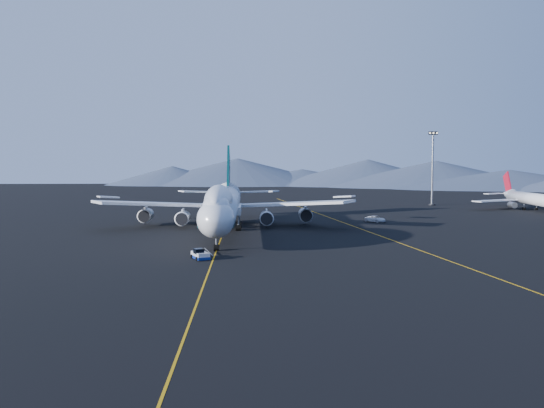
{
  "coord_description": "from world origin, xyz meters",
  "views": [
    {
      "loc": [
        5.99,
        -130.43,
        15.97
      ],
      "look_at": [
        10.55,
        0.52,
        6.0
      ],
      "focal_mm": 40.0,
      "sensor_mm": 36.0,
      "label": 1
    }
  ],
  "objects_px": {
    "pushback_tug": "(200,256)",
    "boeing_747": "(223,205)",
    "second_jet": "(531,199)",
    "floodlight_mast": "(432,168)",
    "service_van": "(375,219)"
  },
  "relations": [
    {
      "from": "boeing_747",
      "to": "floodlight_mast",
      "type": "xyz_separation_m",
      "value": [
        67.31,
        72.16,
        6.81
      ]
    },
    {
      "from": "pushback_tug",
      "to": "service_van",
      "type": "height_order",
      "value": "pushback_tug"
    },
    {
      "from": "pushback_tug",
      "to": "second_jet",
      "type": "distance_m",
      "value": 127.65
    },
    {
      "from": "service_van",
      "to": "boeing_747",
      "type": "bearing_deg",
      "value": 170.85
    },
    {
      "from": "floodlight_mast",
      "to": "second_jet",
      "type": "bearing_deg",
      "value": -40.45
    },
    {
      "from": "second_jet",
      "to": "floodlight_mast",
      "type": "height_order",
      "value": "floodlight_mast"
    },
    {
      "from": "service_van",
      "to": "pushback_tug",
      "type": "bearing_deg",
      "value": -162.0
    },
    {
      "from": "boeing_747",
      "to": "pushback_tug",
      "type": "relative_size",
      "value": 16.16
    },
    {
      "from": "pushback_tug",
      "to": "boeing_747",
      "type": "bearing_deg",
      "value": 63.25
    },
    {
      "from": "boeing_747",
      "to": "service_van",
      "type": "distance_m",
      "value": 41.85
    },
    {
      "from": "second_jet",
      "to": "floodlight_mast",
      "type": "distance_m",
      "value": 33.32
    },
    {
      "from": "second_jet",
      "to": "service_van",
      "type": "bearing_deg",
      "value": -169.89
    },
    {
      "from": "pushback_tug",
      "to": "service_van",
      "type": "xyz_separation_m",
      "value": [
        39.08,
        54.07,
        0.22
      ]
    },
    {
      "from": "floodlight_mast",
      "to": "boeing_747",
      "type": "bearing_deg",
      "value": -133.01
    },
    {
      "from": "boeing_747",
      "to": "service_van",
      "type": "bearing_deg",
      "value": 26.99
    }
  ]
}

